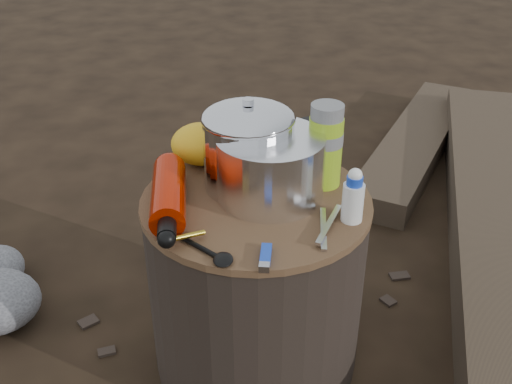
{
  "coord_description": "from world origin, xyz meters",
  "views": [
    {
      "loc": [
        -0.02,
        -1.15,
        1.16
      ],
      "look_at": [
        0.0,
        0.0,
        0.48
      ],
      "focal_mm": 43.25,
      "sensor_mm": 36.0,
      "label": 1
    }
  ],
  "objects_px": {
    "camping_pot": "(248,146)",
    "stump": "(256,282)",
    "thermos": "(325,146)",
    "log_main": "(502,217)",
    "fuel_bottle": "(168,194)",
    "travel_mug": "(312,146)"
  },
  "relations": [
    {
      "from": "camping_pot",
      "to": "thermos",
      "type": "xyz_separation_m",
      "value": [
        0.17,
        0.01,
        -0.0
      ]
    },
    {
      "from": "fuel_bottle",
      "to": "stump",
      "type": "bearing_deg",
      "value": 6.35
    },
    {
      "from": "thermos",
      "to": "camping_pot",
      "type": "bearing_deg",
      "value": -177.33
    },
    {
      "from": "stump",
      "to": "log_main",
      "type": "height_order",
      "value": "stump"
    },
    {
      "from": "log_main",
      "to": "camping_pot",
      "type": "height_order",
      "value": "camping_pot"
    },
    {
      "from": "travel_mug",
      "to": "thermos",
      "type": "bearing_deg",
      "value": -76.27
    },
    {
      "from": "stump",
      "to": "travel_mug",
      "type": "relative_size",
      "value": 4.45
    },
    {
      "from": "camping_pot",
      "to": "stump",
      "type": "bearing_deg",
      "value": -75.39
    },
    {
      "from": "stump",
      "to": "thermos",
      "type": "xyz_separation_m",
      "value": [
        0.15,
        0.07,
        0.33
      ]
    },
    {
      "from": "stump",
      "to": "travel_mug",
      "type": "bearing_deg",
      "value": 47.35
    },
    {
      "from": "stump",
      "to": "travel_mug",
      "type": "distance_m",
      "value": 0.35
    },
    {
      "from": "stump",
      "to": "log_main",
      "type": "xyz_separation_m",
      "value": [
        0.8,
        0.51,
        -0.15
      ]
    },
    {
      "from": "log_main",
      "to": "travel_mug",
      "type": "bearing_deg",
      "value": -136.95
    },
    {
      "from": "camping_pot",
      "to": "thermos",
      "type": "relative_size",
      "value": 1.05
    },
    {
      "from": "thermos",
      "to": "fuel_bottle",
      "type": "bearing_deg",
      "value": -162.86
    },
    {
      "from": "stump",
      "to": "log_main",
      "type": "bearing_deg",
      "value": 32.25
    },
    {
      "from": "camping_pot",
      "to": "travel_mug",
      "type": "bearing_deg",
      "value": 29.88
    },
    {
      "from": "log_main",
      "to": "fuel_bottle",
      "type": "bearing_deg",
      "value": -136.48
    },
    {
      "from": "thermos",
      "to": "travel_mug",
      "type": "distance_m",
      "value": 0.09
    },
    {
      "from": "log_main",
      "to": "fuel_bottle",
      "type": "height_order",
      "value": "fuel_bottle"
    },
    {
      "from": "log_main",
      "to": "stump",
      "type": "bearing_deg",
      "value": -133.04
    },
    {
      "from": "stump",
      "to": "camping_pot",
      "type": "distance_m",
      "value": 0.34
    }
  ]
}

